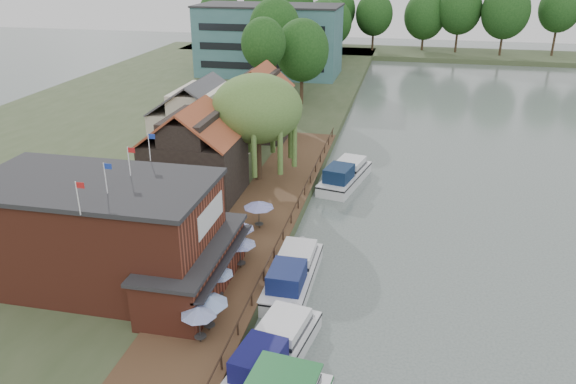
# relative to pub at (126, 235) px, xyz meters

# --- Properties ---
(ground) EXTENTS (260.00, 260.00, 0.00)m
(ground) POSITION_rel_pub_xyz_m (14.00, 1.00, -4.65)
(ground) COLOR #4A5552
(ground) RESTS_ON ground
(land_bank) EXTENTS (50.00, 140.00, 1.00)m
(land_bank) POSITION_rel_pub_xyz_m (-16.00, 36.00, -4.15)
(land_bank) COLOR #384728
(land_bank) RESTS_ON ground
(quay_deck) EXTENTS (6.00, 50.00, 0.10)m
(quay_deck) POSITION_rel_pub_xyz_m (6.00, 11.00, -3.60)
(quay_deck) COLOR #47301E
(quay_deck) RESTS_ON land_bank
(quay_rail) EXTENTS (0.20, 49.00, 1.00)m
(quay_rail) POSITION_rel_pub_xyz_m (8.70, 11.50, -3.15)
(quay_rail) COLOR black
(quay_rail) RESTS_ON land_bank
(pub) EXTENTS (20.00, 11.00, 7.30)m
(pub) POSITION_rel_pub_xyz_m (0.00, 0.00, 0.00)
(pub) COLOR maroon
(pub) RESTS_ON land_bank
(hotel_block) EXTENTS (25.40, 12.40, 12.30)m
(hotel_block) POSITION_rel_pub_xyz_m (-8.00, 71.00, 2.50)
(hotel_block) COLOR #38666B
(hotel_block) RESTS_ON land_bank
(cottage_a) EXTENTS (8.60, 7.60, 8.50)m
(cottage_a) POSITION_rel_pub_xyz_m (-1.00, 15.00, 0.60)
(cottage_a) COLOR black
(cottage_a) RESTS_ON land_bank
(cottage_b) EXTENTS (9.60, 8.60, 8.50)m
(cottage_b) POSITION_rel_pub_xyz_m (-4.00, 25.00, 0.60)
(cottage_b) COLOR beige
(cottage_b) RESTS_ON land_bank
(cottage_c) EXTENTS (7.60, 7.60, 8.50)m
(cottage_c) POSITION_rel_pub_xyz_m (0.00, 34.00, 0.60)
(cottage_c) COLOR black
(cottage_c) RESTS_ON land_bank
(willow) EXTENTS (8.60, 8.60, 10.43)m
(willow) POSITION_rel_pub_xyz_m (3.50, 20.00, 1.56)
(willow) COLOR #476B2D
(willow) RESTS_ON land_bank
(umbrella_0) EXTENTS (2.10, 2.10, 2.38)m
(umbrella_0) POSITION_rel_pub_xyz_m (6.79, -5.04, -2.36)
(umbrella_0) COLOR navy
(umbrella_0) RESTS_ON quay_deck
(umbrella_1) EXTENTS (2.43, 2.43, 2.38)m
(umbrella_1) POSITION_rel_pub_xyz_m (6.92, -3.91, -2.36)
(umbrella_1) COLOR #1C499B
(umbrella_1) RESTS_ON quay_deck
(umbrella_2) EXTENTS (2.14, 2.14, 2.38)m
(umbrella_2) POSITION_rel_pub_xyz_m (6.38, -0.73, -2.36)
(umbrella_2) COLOR navy
(umbrella_2) RESTS_ON quay_deck
(umbrella_3) EXTENTS (2.27, 2.27, 2.38)m
(umbrella_3) POSITION_rel_pub_xyz_m (6.68, 3.35, -2.36)
(umbrella_3) COLOR navy
(umbrella_3) RESTS_ON quay_deck
(umbrella_4) EXTENTS (2.24, 2.24, 2.38)m
(umbrella_4) POSITION_rel_pub_xyz_m (5.94, 5.63, -2.36)
(umbrella_4) COLOR navy
(umbrella_4) RESTS_ON quay_deck
(umbrella_5) EXTENTS (2.46, 2.46, 2.38)m
(umbrella_5) POSITION_rel_pub_xyz_m (6.34, 9.63, -2.36)
(umbrella_5) COLOR #1B2194
(umbrella_5) RESTS_ON quay_deck
(cruiser_0) EXTENTS (4.89, 10.47, 2.45)m
(cruiser_0) POSITION_rel_pub_xyz_m (11.00, -4.79, -3.43)
(cruiser_0) COLOR silver
(cruiser_0) RESTS_ON ground
(cruiser_1) EXTENTS (3.32, 10.08, 2.45)m
(cruiser_1) POSITION_rel_pub_xyz_m (10.36, 3.67, -3.43)
(cruiser_1) COLOR white
(cruiser_1) RESTS_ON ground
(cruiser_2) EXTENTS (5.42, 10.75, 2.51)m
(cruiser_2) POSITION_rel_pub_xyz_m (11.69, 23.17, -3.40)
(cruiser_2) COLOR silver
(cruiser_2) RESTS_ON ground
(bank_tree_0) EXTENTS (6.02, 6.02, 12.92)m
(bank_tree_0) POSITION_rel_pub_xyz_m (-2.19, 44.60, 2.81)
(bank_tree_0) COLOR #143811
(bank_tree_0) RESTS_ON land_bank
(bank_tree_1) EXTENTS (7.75, 7.75, 12.24)m
(bank_tree_1) POSITION_rel_pub_xyz_m (1.89, 50.67, 2.47)
(bank_tree_1) COLOR #143811
(bank_tree_1) RESTS_ON land_bank
(bank_tree_2) EXTENTS (8.02, 8.02, 14.38)m
(bank_tree_2) POSITION_rel_pub_xyz_m (-4.03, 58.73, 3.54)
(bank_tree_2) COLOR #143811
(bank_tree_2) RESTS_ON land_bank
(bank_tree_3) EXTENTS (7.21, 7.21, 11.65)m
(bank_tree_3) POSITION_rel_pub_xyz_m (-0.70, 80.73, 2.17)
(bank_tree_3) COLOR #143811
(bank_tree_3) RESTS_ON land_bank
(bank_tree_4) EXTENTS (7.92, 7.92, 11.94)m
(bank_tree_4) POSITION_rel_pub_xyz_m (-1.12, 88.60, 2.32)
(bank_tree_4) COLOR #143811
(bank_tree_4) RESTS_ON land_bank
(bank_tree_5) EXTENTS (8.31, 8.31, 11.56)m
(bank_tree_5) POSITION_rel_pub_xyz_m (0.03, 95.42, 2.13)
(bank_tree_5) COLOR #143811
(bank_tree_5) RESTS_ON land_bank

